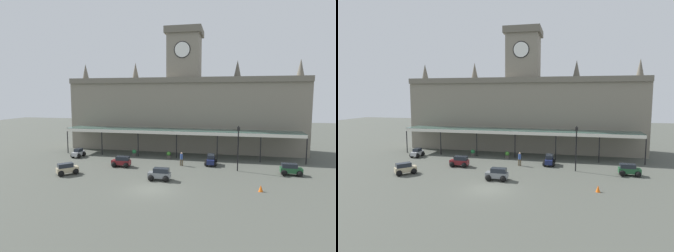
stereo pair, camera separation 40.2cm
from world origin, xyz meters
TOP-DOWN VIEW (x-y plane):
  - ground_plane at (0.00, 0.00)m, footprint 140.00×140.00m
  - station_building at (0.00, 19.87)m, footprint 35.75×6.67m
  - entrance_canopy at (-0.00, 14.31)m, footprint 33.08×3.26m
  - car_green_estate at (13.55, 7.56)m, footprint 2.27×1.57m
  - car_grey_estate at (0.13, 2.85)m, footprint 2.25×1.55m
  - car_silver_sedan at (-13.55, 10.89)m, footprint 1.56×2.07m
  - car_maroon_estate at (-5.66, 7.12)m, footprint 2.26×1.55m
  - car_beige_estate at (-10.23, 2.72)m, footprint 2.37×2.38m
  - car_navy_estate at (4.84, 10.20)m, footprint 1.55×2.26m
  - pedestrian_beside_cars at (1.34, 9.10)m, footprint 0.39×0.34m
  - victorian_lamppost at (7.98, 8.09)m, footprint 0.30×0.30m
  - traffic_cone at (9.80, 1.46)m, footprint 0.40×0.40m
  - planter_near_kerb at (-6.06, 12.96)m, footprint 0.60×0.60m
  - planter_by_canopy at (-1.01, 12.67)m, footprint 0.60×0.60m

SIDE VIEW (x-z plane):
  - ground_plane at x=0.00m, z-range 0.00..0.00m
  - traffic_cone at x=9.80m, z-range 0.00..0.62m
  - planter_near_kerb at x=-6.06m, z-range 0.01..0.97m
  - planter_by_canopy at x=-1.01m, z-range 0.01..0.97m
  - car_silver_sedan at x=-13.55m, z-range -0.09..1.10m
  - car_green_estate at x=13.55m, z-range -0.07..1.20m
  - car_grey_estate at x=0.13m, z-range -0.07..1.20m
  - car_maroon_estate at x=-5.66m, z-range -0.07..1.20m
  - car_beige_estate at x=-10.23m, z-range -0.07..1.20m
  - car_navy_estate at x=4.84m, z-range -0.07..1.20m
  - pedestrian_beside_cars at x=1.34m, z-range 0.07..1.74m
  - victorian_lamppost at x=7.98m, z-range 0.61..5.79m
  - entrance_canopy at x=0.00m, z-range 1.74..5.53m
  - station_building at x=0.00m, z-range -3.08..15.64m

